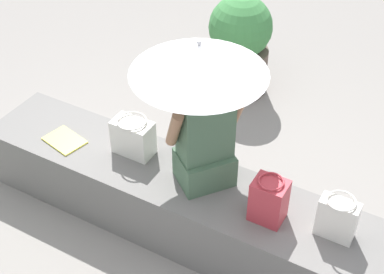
# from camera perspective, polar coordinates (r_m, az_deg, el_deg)

# --- Properties ---
(ground_plane) EXTENTS (14.00, 14.00, 0.00)m
(ground_plane) POSITION_cam_1_polar(r_m,az_deg,el_deg) (4.05, -1.16, -9.10)
(ground_plane) COLOR gray
(stone_bench) EXTENTS (2.98, 0.59, 0.48)m
(stone_bench) POSITION_cam_1_polar(r_m,az_deg,el_deg) (3.87, -1.21, -6.71)
(stone_bench) COLOR slate
(stone_bench) RESTS_ON ground
(person_seated) EXTENTS (0.45, 0.49, 0.90)m
(person_seated) POSITION_cam_1_polar(r_m,az_deg,el_deg) (3.43, 1.35, 0.38)
(person_seated) COLOR #47664C
(person_seated) RESTS_ON stone_bench
(parasol) EXTENTS (0.83, 0.83, 0.98)m
(parasol) POSITION_cam_1_polar(r_m,az_deg,el_deg) (3.24, 0.73, 7.93)
(parasol) COLOR #B7B7BC
(parasol) RESTS_ON stone_bench
(handbag_black) EXTENTS (0.20, 0.16, 0.31)m
(handbag_black) POSITION_cam_1_polar(r_m,az_deg,el_deg) (3.37, 7.84, -6.39)
(handbag_black) COLOR #B2333D
(handbag_black) RESTS_ON stone_bench
(tote_bag_canvas) EXTENTS (0.23, 0.17, 0.29)m
(tote_bag_canvas) POSITION_cam_1_polar(r_m,az_deg,el_deg) (3.36, 14.59, -8.01)
(tote_bag_canvas) COLOR silver
(tote_bag_canvas) RESTS_ON stone_bench
(shoulder_bag_spare) EXTENTS (0.28, 0.21, 0.28)m
(shoulder_bag_spare) POSITION_cam_1_polar(r_m,az_deg,el_deg) (3.83, -6.02, 0.02)
(shoulder_bag_spare) COLOR silver
(shoulder_bag_spare) RESTS_ON stone_bench
(magazine) EXTENTS (0.32, 0.26, 0.01)m
(magazine) POSITION_cam_1_polar(r_m,az_deg,el_deg) (4.08, -12.86, -0.35)
(magazine) COLOR #EAE04C
(magazine) RESTS_ON stone_bench
(planter_near) EXTENTS (0.57, 0.57, 0.94)m
(planter_near) POSITION_cam_1_polar(r_m,az_deg,el_deg) (5.15, 4.87, 9.39)
(planter_near) COLOR brown
(planter_near) RESTS_ON ground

